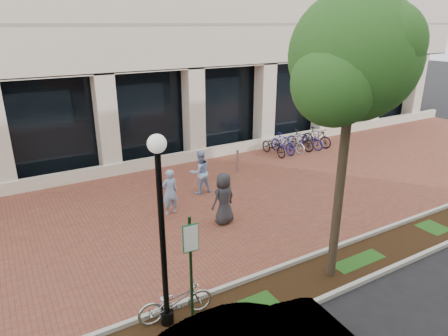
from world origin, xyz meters
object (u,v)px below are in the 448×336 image
lamppost (162,225)px  bollard (237,161)px  pedestrian_right (224,199)px  street_tree (354,65)px  pedestrian_left (170,192)px  pedestrian_mid (200,172)px  bike_rack_cluster (296,142)px  locked_bicycle (175,301)px  parking_sign (191,258)px

lamppost → bollard: (6.19, 7.03, -1.85)m
pedestrian_right → street_tree: bearing=93.3°
pedestrian_left → pedestrian_mid: bearing=-150.7°
street_tree → bike_rack_cluster: bearing=55.1°
lamppost → locked_bicycle: bearing=15.2°
parking_sign → pedestrian_mid: parking_sign is taller
locked_bicycle → bollard: bearing=-34.3°
pedestrian_left → bollard: bearing=-154.6°
locked_bicycle → pedestrian_left: 5.12m
parking_sign → lamppost: 0.95m
lamppost → pedestrian_mid: 7.17m
street_tree → pedestrian_mid: 7.72m
pedestrian_mid → pedestrian_right: bearing=81.2°
bike_rack_cluster → pedestrian_mid: bearing=-168.8°
parking_sign → locked_bicycle: size_ratio=1.52×
pedestrian_left → pedestrian_right: (1.22, -1.47, 0.06)m
bollard → bike_rack_cluster: 4.28m
bike_rack_cluster → parking_sign: bearing=-147.4°
locked_bicycle → bollard: size_ratio=1.61×
parking_sign → pedestrian_left: (1.65, 5.07, -0.81)m
pedestrian_right → bollard: 4.67m
bike_rack_cluster → pedestrian_right: bearing=-153.4°
locked_bicycle → pedestrian_right: pedestrian_right is taller
lamppost → locked_bicycle: lamppost is taller
locked_bicycle → pedestrian_right: bearing=-37.4°
pedestrian_mid → pedestrian_right: size_ratio=0.98×
pedestrian_left → bollard: (4.06, 2.23, -0.27)m
bollard → bike_rack_cluster: bearing=15.0°
lamppost → bollard: bearing=48.6°
street_tree → bike_rack_cluster: size_ratio=1.91×
pedestrian_left → bike_rack_cluster: size_ratio=0.45×
lamppost → street_tree: street_tree is taller
street_tree → bollard: 9.03m
pedestrian_left → bike_rack_cluster: pedestrian_left is taller
parking_sign → pedestrian_mid: 7.03m
locked_bicycle → bollard: bollard is taller
locked_bicycle → pedestrian_mid: (3.58, 5.82, 0.40)m
locked_bicycle → bollard: 9.17m
street_tree → bike_rack_cluster: 11.50m
locked_bicycle → pedestrian_mid: 6.84m
lamppost → parking_sign: bearing=-28.7°
pedestrian_mid → bollard: 2.66m
parking_sign → bollard: bearing=56.6°
pedestrian_mid → pedestrian_right: pedestrian_right is taller
pedestrian_right → bollard: bearing=-138.7°
parking_sign → street_tree: 5.29m
pedestrian_left → bollard: pedestrian_left is taller
street_tree → pedestrian_mid: bearing=94.7°
street_tree → pedestrian_mid: (-0.52, 6.33, -4.39)m
parking_sign → locked_bicycle: parking_sign is taller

